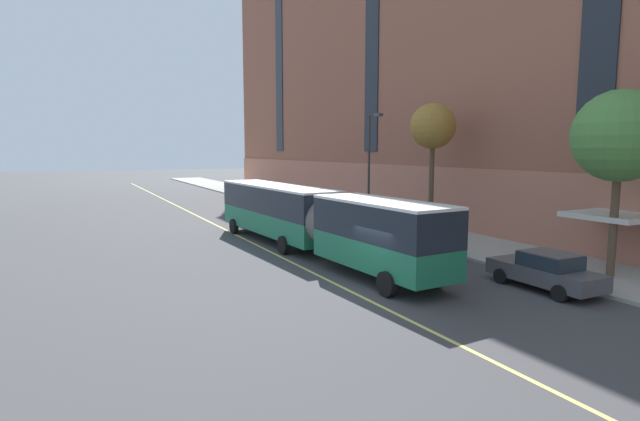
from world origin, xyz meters
The scene contains 12 objects.
ground_plane centered at (0.00, 0.00, 0.00)m, with size 260.00×260.00×0.00m, color #424244.
sidewalk centered at (9.60, 3.00, 0.07)m, with size 5.84×160.00×0.15m, color #9E9B93.
city_bus centered at (0.14, 7.59, 2.04)m, with size 3.67×20.43×3.50m.
parked_car_green_0 centered at (5.43, 4.77, 0.78)m, with size 2.08×4.56×1.56m.
parked_car_navy_1 centered at (5.33, 15.88, 0.78)m, with size 2.08×4.68×1.56m.
parked_car_darkgray_2 centered at (5.57, -3.07, 0.78)m, with size 2.03×4.63×1.56m.
parked_car_white_3 centered at (5.57, 30.04, 0.78)m, with size 2.02×4.38×1.56m.
street_tree_mid_block centered at (9.58, -3.20, 6.18)m, with size 3.92×3.92×8.02m.
street_tree_far_uptown centered at (9.58, 8.94, 7.03)m, with size 2.91×2.91×8.43m.
street_lamp centered at (7.27, 12.60, 4.92)m, with size 0.36×1.48×7.92m.
fire_hydrant centered at (7.17, 11.79, 0.49)m, with size 0.42×0.24×0.72m.
lane_centerline centered at (-1.56, 3.00, 0.00)m, with size 0.16×140.00×0.01m, color #E0D66B.
Camera 1 is at (-11.49, -16.40, 5.63)m, focal length 28.00 mm.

